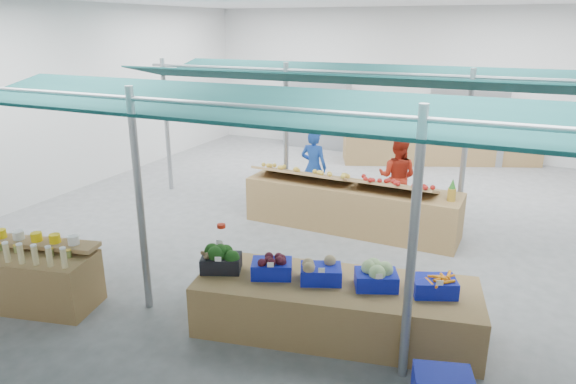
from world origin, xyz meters
The scene contains 22 objects.
floor centered at (0.00, 0.00, 0.00)m, with size 13.00×13.00×0.00m, color slate.
hall centered at (0.00, 1.44, 2.65)m, with size 13.00×13.00×13.00m.
pole_grid centered at (0.75, -1.75, 1.81)m, with size 10.00×4.60×3.00m.
awnings centered at (0.75, -1.75, 2.78)m, with size 9.50×7.08×0.30m.
back_shelving_left centered at (-2.50, 6.00, 1.00)m, with size 2.00×0.50×2.00m, color #B23F33.
back_shelving_right centered at (2.00, 6.00, 1.00)m, with size 2.00×0.50×2.00m, color #B23F33.
bottle_shelf centered at (-2.45, -4.58, 0.42)m, with size 1.83×1.36×1.03m.
veg_counter centered at (1.53, -3.50, 0.34)m, with size 3.47×1.16×0.67m, color olive.
fruit_counter centered at (0.63, -0.12, 0.43)m, with size 4.00×0.95×0.86m, color olive.
far_counter centered at (1.36, 5.69, 0.48)m, with size 5.34×1.07×0.96m, color olive.
vendor_left centered at (-0.57, 0.98, 0.80)m, with size 0.58×0.38×1.60m, color #1941A6.
vendor_right centered at (1.23, 0.98, 0.80)m, with size 0.78×0.61×1.60m, color #A92514.
crate_broccoli centered at (0.06, -3.79, 0.83)m, with size 0.60×0.51×0.35m.
crate_beets centered at (0.72, -3.66, 0.81)m, with size 0.60×0.51×0.29m.
crate_celeriac centered at (1.34, -3.54, 0.82)m, with size 0.60×0.51×0.31m.
crate_cabbage centered at (2.00, -3.40, 0.83)m, with size 0.60×0.51×0.35m.
crate_carrots centered at (2.66, -3.27, 0.79)m, with size 0.60×0.51×0.29m.
sparrow centered at (-0.07, -3.93, 0.92)m, with size 0.12×0.09×0.11m.
pole_ribbon centered at (-0.17, -3.39, 1.08)m, with size 0.12×0.12×0.28m.
apple_heap_yellow centered at (-0.33, -0.19, 1.02)m, with size 1.93×0.79×0.27m.
apple_heap_red centered at (1.43, -0.24, 1.02)m, with size 1.53×0.77×0.27m.
pineapple centered at (2.43, -0.26, 1.04)m, with size 0.14×0.14×0.39m.
Camera 1 is at (3.34, -8.88, 3.70)m, focal length 32.00 mm.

